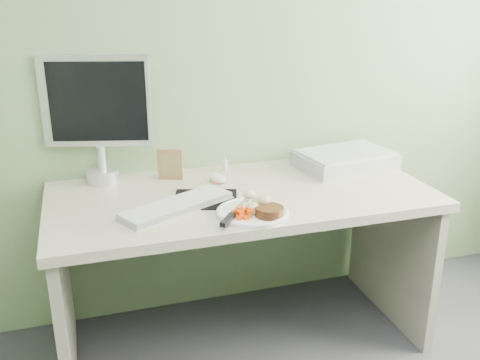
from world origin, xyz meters
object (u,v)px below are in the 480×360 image
object	(u,v)px
scanner	(345,160)
monitor	(97,112)
desk	(242,231)
plate	(253,213)

from	to	relation	value
scanner	monitor	distance (m)	1.16
desk	monitor	xyz separation A→B (m)	(-0.55, 0.31, 0.49)
monitor	scanner	bearing A→B (deg)	7.40
scanner	monitor	bearing A→B (deg)	164.43
plate	monitor	size ratio (longest dim) A/B	0.50
scanner	desk	bearing A→B (deg)	-171.45
desk	plate	xyz separation A→B (m)	(-0.03, -0.24, 0.19)
desk	monitor	distance (m)	0.80
scanner	monitor	size ratio (longest dim) A/B	0.79
desk	monitor	bearing A→B (deg)	150.22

